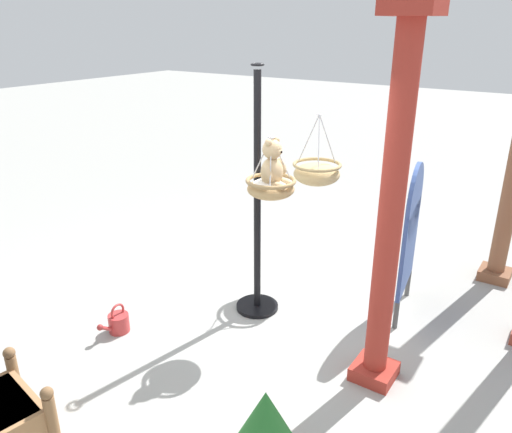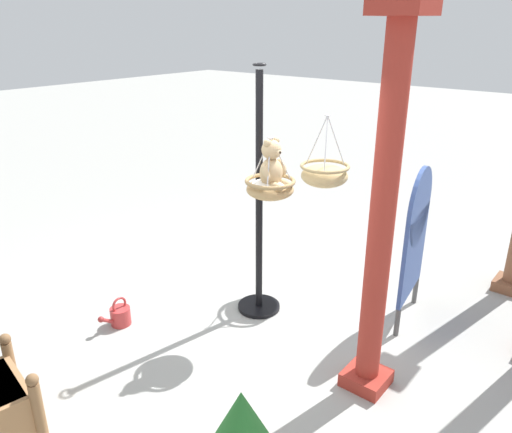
% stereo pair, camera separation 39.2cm
% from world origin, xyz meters
% --- Properties ---
extents(ground_plane, '(40.00, 40.00, 0.00)m').
position_xyz_m(ground_plane, '(0.00, 0.00, 0.00)').
color(ground_plane, '#9E9E99').
extents(display_pole_central, '(0.44, 0.44, 2.49)m').
position_xyz_m(display_pole_central, '(-0.18, -0.00, 0.78)').
color(display_pole_central, black).
rests_on(display_pole_central, ground).
extents(hanging_basket_with_teddy, '(0.46, 0.46, 0.56)m').
position_xyz_m(hanging_basket_with_teddy, '(-0.03, 0.25, 1.43)').
color(hanging_basket_with_teddy, tan).
extents(teddy_bear, '(0.31, 0.27, 0.45)m').
position_xyz_m(teddy_bear, '(-0.03, 0.27, 1.62)').
color(teddy_bear, tan).
extents(hanging_basket_left_high, '(0.53, 0.53, 0.77)m').
position_xyz_m(hanging_basket_left_high, '(-1.11, 0.16, 1.29)').
color(hanging_basket_left_high, tan).
extents(greenhouse_pillar_right, '(0.36, 0.36, 2.96)m').
position_xyz_m(greenhouse_pillar_right, '(0.17, 1.43, 1.43)').
color(greenhouse_pillar_right, '#9E2D23').
rests_on(greenhouse_pillar_right, ground).
extents(potted_plant_bushy_green, '(0.41, 0.41, 0.59)m').
position_xyz_m(potted_plant_bushy_green, '(1.42, 1.14, 0.30)').
color(potted_plant_bushy_green, '#BC6042').
rests_on(potted_plant_bushy_green, ground).
extents(display_sign_board, '(0.77, 0.16, 1.60)m').
position_xyz_m(display_sign_board, '(-0.98, 1.28, 0.93)').
color(display_sign_board, '#334C8C').
rests_on(display_sign_board, ground).
extents(watering_can, '(0.35, 0.20, 0.30)m').
position_xyz_m(watering_can, '(0.93, -0.88, 0.10)').
color(watering_can, '#B23333').
rests_on(watering_can, ground).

